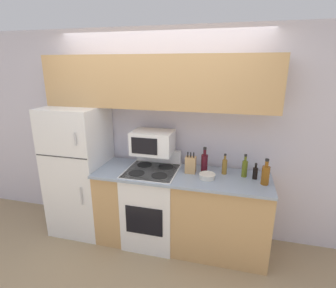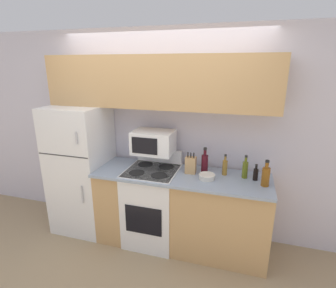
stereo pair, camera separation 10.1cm
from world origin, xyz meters
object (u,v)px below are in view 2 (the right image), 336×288
microwave (153,142)px  bottle_vinegar (225,167)px  stove (153,204)px  bottle_whiskey (266,176)px  refrigerator (82,169)px  bottle_soy_sauce (256,174)px  bottle_wine_red (205,163)px  knife_block (191,165)px  bowl (207,176)px  bottle_olive_oil (245,169)px

microwave → bottle_vinegar: bearing=-0.2°
stove → bottle_whiskey: 1.37m
refrigerator → bottle_soy_sauce: bearing=1.1°
bottle_soy_sauce → bottle_vinegar: bearing=170.6°
refrigerator → bottle_wine_red: bearing=3.3°
microwave → bottle_soy_sauce: microwave is taller
knife_block → bottle_vinegar: (0.38, 0.06, -0.00)m
stove → bottle_vinegar: size_ratio=4.59×
microwave → bowl: size_ratio=2.68×
bottle_wine_red → bottle_vinegar: bearing=1.4°
refrigerator → bottle_vinegar: refrigerator is taller
microwave → bowl: bearing=-15.1°
bottle_vinegar → bottle_soy_sauce: size_ratio=1.33×
microwave → bottle_whiskey: (1.27, -0.18, -0.20)m
bottle_vinegar → bottle_wine_red: bearing=-178.6°
bowl → bottle_soy_sauce: size_ratio=1.00×
knife_block → bottle_wine_red: bearing=20.7°
bottle_soy_sauce → refrigerator: bearing=-178.9°
knife_block → bottle_olive_oil: bearing=3.8°
stove → bottle_whiskey: size_ratio=3.93×
bowl → bottle_vinegar: bearing=46.1°
microwave → bottle_whiskey: size_ratio=1.71×
refrigerator → microwave: 1.06m
knife_block → bottle_soy_sauce: knife_block is taller
knife_block → bottle_olive_oil: size_ratio=0.96×
knife_block → bowl: 0.25m
knife_block → bottle_soy_sauce: bearing=0.6°
stove → bottle_wine_red: bottle_wine_red is taller
refrigerator → bottle_soy_sauce: (2.14, 0.04, 0.18)m
bottle_vinegar → bottle_whiskey: bearing=-22.2°
stove → bowl: bearing=-4.8°
bottle_soy_sauce → bottle_whiskey: (0.09, -0.12, 0.04)m
bottle_vinegar → bottle_wine_red: size_ratio=0.80×
bottle_wine_red → bottle_whiskey: 0.67m
microwave → bottle_vinegar: size_ratio=2.00×
knife_block → bottle_wine_red: (0.15, 0.06, 0.02)m
bottle_soy_sauce → bottle_wine_red: size_ratio=0.60×
microwave → bowl: 0.75m
bottle_wine_red → bottle_olive_oil: bearing=-2.2°
bottle_soy_sauce → knife_block: bearing=-179.4°
bottle_vinegar → bottle_whiskey: size_ratio=0.86×
bottle_whiskey → bowl: bearing=-179.3°
bowl → bottle_soy_sauce: bottle_soy_sauce is taller
refrigerator → bowl: bearing=-2.9°
bowl → bottle_wine_red: bearing=107.8°
stove → knife_block: size_ratio=4.41×
microwave → bottle_vinegar: microwave is taller
refrigerator → bottle_soy_sauce: refrigerator is taller
microwave → bottle_vinegar: (0.85, -0.00, -0.22)m
refrigerator → knife_block: bearing=1.4°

